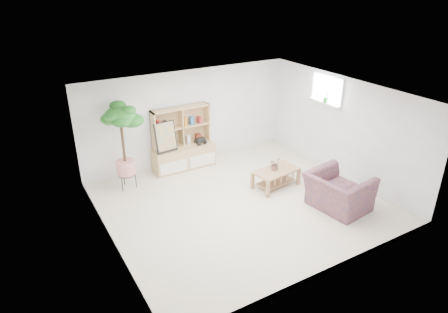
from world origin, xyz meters
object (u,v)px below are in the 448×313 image
floor_tree (124,148)px  storage_unit (183,139)px  coffee_table (276,178)px  armchair (338,189)px

floor_tree → storage_unit: bearing=10.8°
storage_unit → coffee_table: 2.46m
floor_tree → armchair: 4.67m
storage_unit → armchair: 3.87m
coffee_table → armchair: 1.51m
storage_unit → armchair: (1.93, -3.34, -0.34)m
storage_unit → coffee_table: size_ratio=1.50×
coffee_table → floor_tree: (-2.96, 1.65, 0.79)m
floor_tree → armchair: (3.50, -3.04, -0.56)m
storage_unit → floor_tree: size_ratio=0.78×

